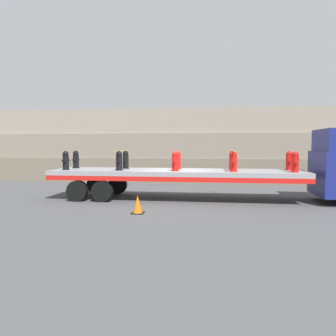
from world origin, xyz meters
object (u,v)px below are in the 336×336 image
fire_hydrant_red_near_3 (234,162)px  fire_hydrant_black_near_1 (119,161)px  fire_hydrant_red_near_2 (175,161)px  fire_hydrant_red_far_3 (232,161)px  fire_hydrant_black_far_1 (126,160)px  fire_hydrant_red_far_2 (178,160)px  fire_hydrant_black_near_0 (66,161)px  fire_hydrant_red_near_4 (295,162)px  traffic_cone (138,205)px  flatbed_trailer (165,175)px  fire_hydrant_red_far_4 (289,161)px  fire_hydrant_black_far_0 (76,160)px

fire_hydrant_red_near_3 → fire_hydrant_black_near_1: bearing=180.0°
fire_hydrant_red_near_2 → fire_hydrant_red_near_3: bearing=0.0°
fire_hydrant_black_near_1 → fire_hydrant_red_far_3: same height
fire_hydrant_black_far_1 → fire_hydrant_red_far_2: same height
fire_hydrant_black_near_0 → fire_hydrant_red_near_4: (9.78, 0.00, 0.00)m
fire_hydrant_red_far_3 → fire_hydrant_red_near_3: bearing=-90.0°
fire_hydrant_red_far_2 → fire_hydrant_red_far_3: (2.45, 0.00, 0.00)m
fire_hydrant_black_near_0 → fire_hydrant_black_near_1: 2.45m
fire_hydrant_black_far_1 → traffic_cone: (1.44, -3.77, -1.39)m
fire_hydrant_red_far_3 → flatbed_trailer: bearing=-169.6°
traffic_cone → fire_hydrant_red_far_4: bearing=32.6°
fire_hydrant_black_near_0 → fire_hydrant_red_far_3: size_ratio=1.00×
fire_hydrant_black_far_0 → fire_hydrant_red_near_2: 5.01m
fire_hydrant_red_near_2 → fire_hydrant_red_near_4: size_ratio=1.00×
fire_hydrant_red_near_2 → flatbed_trailer: bearing=133.5°
fire_hydrant_black_near_0 → fire_hydrant_red_near_2: same height
fire_hydrant_red_far_2 → fire_hydrant_red_far_4: same height
fire_hydrant_black_near_0 → fire_hydrant_red_far_3: 7.42m
fire_hydrant_black_near_0 → fire_hydrant_black_far_1: (2.45, 1.09, 0.00)m
fire_hydrant_black_far_0 → fire_hydrant_black_near_1: (2.45, -1.09, 0.00)m
fire_hydrant_red_near_2 → traffic_cone: fire_hydrant_red_near_2 is taller
fire_hydrant_red_far_2 → fire_hydrant_red_near_3: 2.68m
fire_hydrant_black_far_0 → fire_hydrant_black_near_1: same height
traffic_cone → fire_hydrant_red_near_3: bearing=37.9°
fire_hydrant_black_far_1 → fire_hydrant_red_near_2: bearing=-23.9°
fire_hydrant_red_near_2 → traffic_cone: (-1.01, -2.68, -1.39)m
fire_hydrant_red_near_3 → fire_hydrant_black_far_1: bearing=167.5°
fire_hydrant_black_near_0 → fire_hydrant_red_near_2: bearing=0.0°
fire_hydrant_black_near_1 → fire_hydrant_red_far_2: bearing=23.9°
fire_hydrant_red_near_2 → traffic_cone: bearing=-110.5°
fire_hydrant_red_far_3 → fire_hydrant_red_far_2: bearing=180.0°
fire_hydrant_black_near_0 → fire_hydrant_black_far_0: 1.09m
fire_hydrant_red_near_3 → traffic_cone: fire_hydrant_red_near_3 is taller
fire_hydrant_black_near_0 → fire_hydrant_red_near_2: size_ratio=1.00×
fire_hydrant_red_near_3 → fire_hydrant_red_far_4: same height
fire_hydrant_red_far_2 → fire_hydrant_black_far_1: bearing=180.0°
fire_hydrant_black_far_0 → traffic_cone: (3.89, -3.77, -1.39)m
flatbed_trailer → fire_hydrant_black_far_0: 4.45m
fire_hydrant_red_near_2 → fire_hydrant_red_near_4: bearing=0.0°
fire_hydrant_black_near_1 → traffic_cone: 3.35m
fire_hydrant_black_near_1 → fire_hydrant_red_near_3: same height
fire_hydrant_red_far_3 → traffic_cone: bearing=-132.5°
fire_hydrant_red_near_4 → fire_hydrant_black_far_0: bearing=173.7°
fire_hydrant_black_near_1 → fire_hydrant_red_far_3: (4.89, 1.09, 0.00)m
fire_hydrant_black_far_0 → fire_hydrant_red_far_4: (9.78, 0.00, 0.00)m
fire_hydrant_red_far_2 → fire_hydrant_red_far_4: bearing=0.0°
fire_hydrant_black_near_0 → fire_hydrant_black_far_0: (0.00, 1.09, 0.00)m
fire_hydrant_black_far_0 → fire_hydrant_black_near_1: size_ratio=1.00×
flatbed_trailer → fire_hydrant_red_near_2: fire_hydrant_red_near_2 is taller
traffic_cone → flatbed_trailer: bearing=81.4°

